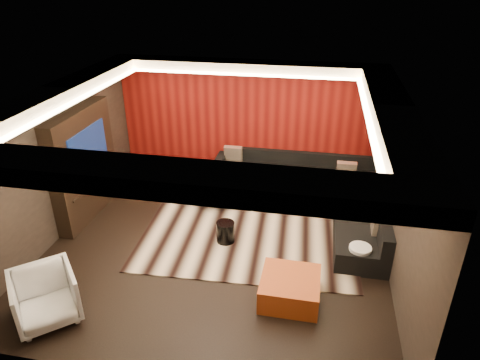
% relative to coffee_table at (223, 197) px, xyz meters
% --- Properties ---
extents(floor, '(6.00, 6.00, 0.02)m').
position_rel_coffee_table_xyz_m(floor, '(0.25, -1.50, -0.14)').
color(floor, black).
rests_on(floor, ground).
extents(ceiling, '(6.00, 6.00, 0.02)m').
position_rel_coffee_table_xyz_m(ceiling, '(0.25, -1.50, 2.68)').
color(ceiling, silver).
rests_on(ceiling, ground).
extents(wall_back, '(6.00, 0.02, 2.80)m').
position_rel_coffee_table_xyz_m(wall_back, '(0.25, 1.51, 1.27)').
color(wall_back, black).
rests_on(wall_back, ground).
extents(wall_left, '(0.02, 6.00, 2.80)m').
position_rel_coffee_table_xyz_m(wall_left, '(-2.76, -1.50, 1.27)').
color(wall_left, black).
rests_on(wall_left, ground).
extents(wall_right, '(0.02, 6.00, 2.80)m').
position_rel_coffee_table_xyz_m(wall_right, '(3.26, -1.50, 1.27)').
color(wall_right, black).
rests_on(wall_right, ground).
extents(red_feature_wall, '(5.98, 0.05, 2.78)m').
position_rel_coffee_table_xyz_m(red_feature_wall, '(0.25, 1.47, 1.27)').
color(red_feature_wall, '#6B0C0A').
rests_on(red_feature_wall, ground).
extents(soffit_back, '(6.00, 0.60, 0.22)m').
position_rel_coffee_table_xyz_m(soffit_back, '(0.25, 1.20, 2.56)').
color(soffit_back, silver).
rests_on(soffit_back, ground).
extents(soffit_front, '(6.00, 0.60, 0.22)m').
position_rel_coffee_table_xyz_m(soffit_front, '(0.25, -4.20, 2.56)').
color(soffit_front, silver).
rests_on(soffit_front, ground).
extents(soffit_left, '(0.60, 4.80, 0.22)m').
position_rel_coffee_table_xyz_m(soffit_left, '(-2.45, -1.50, 2.56)').
color(soffit_left, silver).
rests_on(soffit_left, ground).
extents(soffit_right, '(0.60, 4.80, 0.22)m').
position_rel_coffee_table_xyz_m(soffit_right, '(2.95, -1.50, 2.56)').
color(soffit_right, silver).
rests_on(soffit_right, ground).
extents(cove_back, '(4.80, 0.08, 0.04)m').
position_rel_coffee_table_xyz_m(cove_back, '(0.25, 0.86, 2.47)').
color(cove_back, '#FFD899').
rests_on(cove_back, ground).
extents(cove_front, '(4.80, 0.08, 0.04)m').
position_rel_coffee_table_xyz_m(cove_front, '(0.25, -3.86, 2.47)').
color(cove_front, '#FFD899').
rests_on(cove_front, ground).
extents(cove_left, '(0.08, 4.80, 0.04)m').
position_rel_coffee_table_xyz_m(cove_left, '(-2.11, -1.50, 2.47)').
color(cove_left, '#FFD899').
rests_on(cove_left, ground).
extents(cove_right, '(0.08, 4.80, 0.04)m').
position_rel_coffee_table_xyz_m(cove_right, '(2.61, -1.50, 2.47)').
color(cove_right, '#FFD899').
rests_on(cove_right, ground).
extents(tv_surround, '(0.30, 2.00, 2.20)m').
position_rel_coffee_table_xyz_m(tv_surround, '(-2.60, -0.90, 0.97)').
color(tv_surround, black).
rests_on(tv_surround, ground).
extents(tv_screen, '(0.04, 1.30, 0.80)m').
position_rel_coffee_table_xyz_m(tv_screen, '(-2.44, -0.90, 1.32)').
color(tv_screen, black).
rests_on(tv_screen, ground).
extents(tv_shelf, '(0.04, 1.60, 0.04)m').
position_rel_coffee_table_xyz_m(tv_shelf, '(-2.44, -0.90, 0.57)').
color(tv_shelf, black).
rests_on(tv_shelf, ground).
extents(rug, '(4.13, 3.18, 0.02)m').
position_rel_coffee_table_xyz_m(rug, '(0.75, -1.04, -0.12)').
color(rug, beige).
rests_on(rug, floor).
extents(coffee_table, '(1.63, 1.63, 0.22)m').
position_rel_coffee_table_xyz_m(coffee_table, '(0.00, 0.00, 0.00)').
color(coffee_table, black).
rests_on(coffee_table, rug).
extents(drum_stool, '(0.42, 0.42, 0.40)m').
position_rel_coffee_table_xyz_m(drum_stool, '(0.38, -1.42, 0.09)').
color(drum_stool, black).
rests_on(drum_stool, rug).
extents(striped_pouf, '(0.78, 0.78, 0.36)m').
position_rel_coffee_table_xyz_m(striped_pouf, '(-1.00, 0.21, 0.07)').
color(striped_pouf, beige).
rests_on(striped_pouf, rug).
extents(white_side_table, '(0.47, 0.47, 0.46)m').
position_rel_coffee_table_xyz_m(white_side_table, '(2.75, -1.78, 0.10)').
color(white_side_table, white).
rests_on(white_side_table, floor).
extents(orange_ottoman, '(0.89, 0.89, 0.39)m').
position_rel_coffee_table_xyz_m(orange_ottoman, '(1.68, -2.71, 0.07)').
color(orange_ottoman, '#984313').
rests_on(orange_ottoman, floor).
extents(armchair, '(1.19, 1.20, 0.78)m').
position_rel_coffee_table_xyz_m(armchair, '(-1.72, -3.78, 0.26)').
color(armchair, white).
rests_on(armchair, floor).
extents(sectional_sofa, '(3.65, 3.50, 0.75)m').
position_rel_coffee_table_xyz_m(sectional_sofa, '(1.99, 0.37, 0.13)').
color(sectional_sofa, black).
rests_on(sectional_sofa, floor).
extents(throw_pillows, '(3.32, 2.76, 0.50)m').
position_rel_coffee_table_xyz_m(throw_pillows, '(2.15, 0.21, 0.49)').
color(throw_pillows, '#CEB297').
rests_on(throw_pillows, sectional_sofa).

